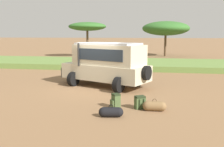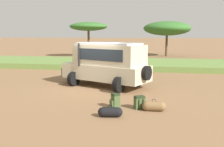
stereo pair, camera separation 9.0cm
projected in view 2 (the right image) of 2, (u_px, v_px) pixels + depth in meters
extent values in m
plane|color=olive|center=(94.00, 89.00, 14.05)|extent=(320.00, 320.00, 0.00)
cube|color=olive|center=(121.00, 64.00, 23.90)|extent=(120.00, 7.00, 0.44)
cube|color=beige|center=(105.00, 72.00, 14.67)|extent=(5.25, 3.77, 0.84)
cube|color=beige|center=(109.00, 55.00, 14.38)|extent=(4.22, 3.21, 1.10)
cube|color=#232D38|center=(88.00, 54.00, 15.25)|extent=(0.70, 1.44, 0.77)
cube|color=#232D38|center=(99.00, 55.00, 13.64)|extent=(2.69, 1.26, 0.60)
cube|color=#232D38|center=(118.00, 53.00, 15.11)|extent=(2.69, 1.26, 0.60)
cube|color=#B7B7B7|center=(108.00, 44.00, 14.32)|extent=(3.83, 2.98, 0.10)
cube|color=black|center=(72.00, 71.00, 16.14)|extent=(0.82, 1.54, 0.56)
cylinder|color=black|center=(79.00, 55.00, 14.35)|extent=(0.10, 0.10, 1.25)
cylinder|color=black|center=(74.00, 79.00, 14.80)|extent=(0.59, 0.84, 0.80)
cylinder|color=black|center=(95.00, 74.00, 16.37)|extent=(0.59, 0.84, 0.80)
cylinder|color=black|center=(119.00, 85.00, 13.09)|extent=(0.59, 0.84, 0.80)
cylinder|color=black|center=(138.00, 79.00, 14.66)|extent=(0.59, 0.84, 0.80)
cylinder|color=black|center=(147.00, 73.00, 13.19)|extent=(0.51, 0.76, 0.74)
cube|color=#42562D|center=(115.00, 102.00, 10.44)|extent=(0.40, 0.42, 0.51)
cube|color=#42562D|center=(112.00, 104.00, 10.38)|extent=(0.21, 0.25, 0.28)
cube|color=#242F19|center=(115.00, 95.00, 10.39)|extent=(0.40, 0.42, 0.07)
cylinder|color=#242F19|center=(120.00, 102.00, 10.43)|extent=(0.04, 0.04, 0.44)
cylinder|color=#242F19|center=(118.00, 101.00, 10.57)|extent=(0.04, 0.04, 0.44)
cube|color=#42562D|center=(139.00, 103.00, 10.32)|extent=(0.47, 0.42, 0.45)
cube|color=#42562D|center=(138.00, 103.00, 10.49)|extent=(0.30, 0.22, 0.25)
cube|color=#242F19|center=(140.00, 97.00, 10.28)|extent=(0.46, 0.42, 0.07)
cylinder|color=#242F19|center=(139.00, 104.00, 10.15)|extent=(0.04, 0.04, 0.38)
cylinder|color=#242F19|center=(143.00, 104.00, 10.21)|extent=(0.04, 0.04, 0.38)
cylinder|color=black|center=(110.00, 112.00, 9.30)|extent=(0.58, 0.43, 0.36)
sphere|color=black|center=(118.00, 112.00, 9.30)|extent=(0.35, 0.35, 0.35)
sphere|color=black|center=(103.00, 112.00, 9.31)|extent=(0.35, 0.35, 0.35)
torus|color=black|center=(110.00, 107.00, 9.27)|extent=(0.17, 0.05, 0.16)
cylinder|color=brown|center=(154.00, 106.00, 10.03)|extent=(0.55, 0.39, 0.38)
sphere|color=brown|center=(147.00, 106.00, 10.07)|extent=(0.37, 0.37, 0.37)
sphere|color=brown|center=(161.00, 106.00, 9.99)|extent=(0.37, 0.37, 0.37)
torus|color=#493721|center=(154.00, 101.00, 10.00)|extent=(0.16, 0.03, 0.16)
cylinder|color=brown|center=(89.00, 44.00, 32.60)|extent=(0.27, 0.27, 3.33)
ellipsoid|color=#336628|center=(88.00, 26.00, 32.28)|extent=(4.69, 4.00, 1.08)
cylinder|color=brown|center=(166.00, 45.00, 33.91)|extent=(0.28, 0.28, 2.80)
ellipsoid|color=#336628|center=(167.00, 28.00, 33.58)|extent=(6.01, 5.99, 1.84)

